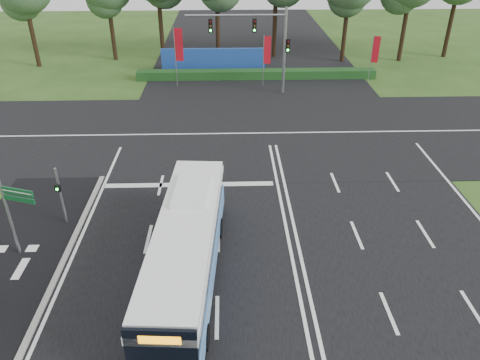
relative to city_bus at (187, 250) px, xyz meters
name	(u,v)px	position (x,y,z in m)	size (l,w,h in m)	color
ground	(288,237)	(4.51, 2.87, -1.58)	(120.00, 120.00, 0.00)	#2D4B19
road_main	(288,237)	(4.51, 2.87, -1.56)	(20.00, 120.00, 0.04)	black
road_cross	(267,133)	(4.51, 14.87, -1.55)	(120.00, 14.00, 0.05)	black
kerb_strip	(53,284)	(-5.59, -0.13, -1.52)	(0.25, 18.00, 0.12)	gray
city_bus	(187,250)	(0.00, 0.00, 0.00)	(2.99, 11.03, 3.13)	#6BACF9
pedestrian_signal	(60,194)	(-6.33, 4.32, 0.11)	(0.28, 0.40, 3.08)	gray
street_sign	(13,207)	(-7.41, 1.90, 1.01)	(1.54, 0.57, 4.12)	gray
banner_flag_left	(178,49)	(-2.39, 25.30, 1.76)	(0.75, 0.18, 5.15)	gray
banner_flag_mid	(266,53)	(5.19, 25.33, 1.32)	(0.65, 0.09, 4.43)	gray
banner_flag_right	(375,52)	(14.73, 25.71, 1.22)	(0.62, 0.21, 4.26)	gray
traffic_light_gantry	(263,37)	(4.72, 23.37, 3.09)	(8.41, 0.28, 7.00)	gray
hedge	(256,74)	(4.51, 27.37, -1.18)	(22.00, 1.20, 0.80)	#173B15
blue_hoarding	(214,60)	(0.51, 29.87, -0.48)	(10.00, 0.30, 2.20)	#1B4193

